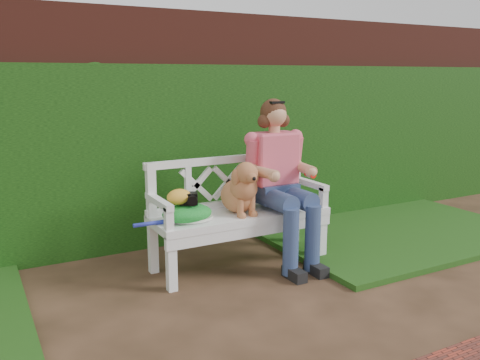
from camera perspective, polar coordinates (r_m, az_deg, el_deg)
name	(u,v)px	position (r m, az deg, el deg)	size (l,w,h in m)	color
ground	(219,320)	(3.52, -2.41, -15.42)	(60.00, 60.00, 0.00)	#322315
brick_wall	(129,129)	(4.94, -12.30, 5.59)	(10.00, 0.30, 2.20)	#59241B
ivy_hedge	(138,159)	(4.76, -11.43, 2.37)	(10.00, 0.18, 1.70)	#266117
grass_right	(388,230)	(5.52, 16.27, -5.39)	(2.60, 2.00, 0.05)	#1D3D17
garden_bench	(240,239)	(4.34, 0.00, -6.61)	(1.58, 0.60, 0.48)	white
seated_woman	(277,183)	(4.37, 4.12, -0.32)	(0.59, 0.78, 1.39)	#F3427C
dog	(240,187)	(4.17, -0.02, -0.74)	(0.30, 0.41, 0.45)	olive
tennis_racket	(188,218)	(4.03, -5.90, -4.28)	(0.68, 0.29, 0.03)	white
green_bag	(187,213)	(4.00, -5.96, -3.67)	(0.40, 0.31, 0.14)	#25682D
camera_item	(189,198)	(3.98, -5.75, -2.07)	(0.13, 0.10, 0.09)	black
baseball_glove	(179,197)	(3.96, -6.84, -1.89)	(0.20, 0.14, 0.12)	gold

